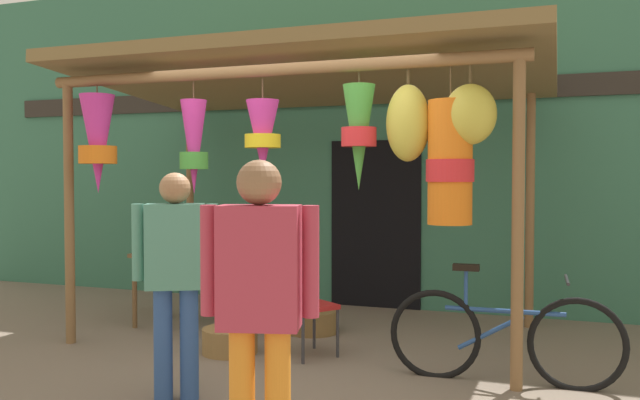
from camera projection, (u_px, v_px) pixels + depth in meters
name	position (u px, v px, depth m)	size (l,w,h in m)	color
ground_plane	(287.00, 365.00, 5.50)	(30.00, 30.00, 0.00)	#756656
shop_facade	(374.00, 136.00, 8.00)	(11.61, 0.29, 4.11)	#387056
market_stall_canopy	(311.00, 95.00, 6.19)	(4.54, 2.66, 2.73)	brown
display_table	(203.00, 261.00, 6.87)	(1.38, 0.68, 0.77)	brown
flower_heap_on_table	(210.00, 246.00, 6.79)	(0.77, 0.54, 0.16)	orange
folding_chair	(301.00, 300.00, 5.71)	(0.56, 0.56, 0.84)	#AD1E1E
wicker_basket_by_table	(230.00, 341.00, 5.86)	(0.49, 0.49, 0.22)	olive
wicker_basket_spare	(312.00, 321.00, 6.64)	(0.53, 0.53, 0.22)	brown
parked_bicycle	(503.00, 337.00, 5.00)	(1.75, 0.44, 0.92)	black
vendor_in_orange	(260.00, 296.00, 3.26)	(0.58, 0.32, 1.65)	orange
customer_foreground	(176.00, 267.00, 4.60)	(0.54, 0.38, 1.60)	#2D5193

